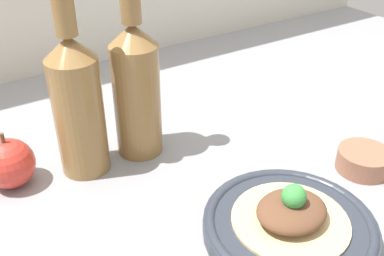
{
  "coord_description": "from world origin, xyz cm",
  "views": [
    {
      "loc": [
        -28.26,
        -42.77,
        41.99
      ],
      "look_at": [
        -1.26,
        0.21,
        10.79
      ],
      "focal_mm": 42.0,
      "sensor_mm": 36.0,
      "label": 1
    }
  ],
  "objects_px": {
    "cider_bottle_right": "(136,85)",
    "apple": "(9,163)",
    "plate": "(289,226)",
    "dipping_bowl": "(364,160)",
    "cider_bottle_left": "(77,100)",
    "plated_food": "(291,212)"
  },
  "relations": [
    {
      "from": "cider_bottle_left",
      "to": "dipping_bowl",
      "type": "relative_size",
      "value": 3.81
    },
    {
      "from": "plate",
      "to": "apple",
      "type": "relative_size",
      "value": 2.53
    },
    {
      "from": "cider_bottle_left",
      "to": "cider_bottle_right",
      "type": "bearing_deg",
      "value": 0.0
    },
    {
      "from": "apple",
      "to": "plated_food",
      "type": "bearing_deg",
      "value": -46.78
    },
    {
      "from": "cider_bottle_right",
      "to": "dipping_bowl",
      "type": "bearing_deg",
      "value": -41.2
    },
    {
      "from": "plated_food",
      "to": "dipping_bowl",
      "type": "relative_size",
      "value": 1.85
    },
    {
      "from": "plated_food",
      "to": "apple",
      "type": "relative_size",
      "value": 1.71
    },
    {
      "from": "plated_food",
      "to": "cider_bottle_left",
      "type": "distance_m",
      "value": 0.33
    },
    {
      "from": "cider_bottle_left",
      "to": "cider_bottle_right",
      "type": "height_order",
      "value": "same"
    },
    {
      "from": "plate",
      "to": "dipping_bowl",
      "type": "distance_m",
      "value": 0.2
    },
    {
      "from": "apple",
      "to": "cider_bottle_right",
      "type": "bearing_deg",
      "value": -5.25
    },
    {
      "from": "cider_bottle_right",
      "to": "apple",
      "type": "distance_m",
      "value": 0.22
    },
    {
      "from": "cider_bottle_right",
      "to": "dipping_bowl",
      "type": "distance_m",
      "value": 0.37
    },
    {
      "from": "cider_bottle_left",
      "to": "cider_bottle_right",
      "type": "distance_m",
      "value": 0.09
    },
    {
      "from": "plate",
      "to": "cider_bottle_left",
      "type": "height_order",
      "value": "cider_bottle_left"
    },
    {
      "from": "plate",
      "to": "dipping_bowl",
      "type": "bearing_deg",
      "value": 12.43
    },
    {
      "from": "plate",
      "to": "apple",
      "type": "height_order",
      "value": "apple"
    },
    {
      "from": "plate",
      "to": "dipping_bowl",
      "type": "height_order",
      "value": "dipping_bowl"
    },
    {
      "from": "plated_food",
      "to": "cider_bottle_left",
      "type": "relative_size",
      "value": 0.49
    },
    {
      "from": "cider_bottle_left",
      "to": "plated_food",
      "type": "bearing_deg",
      "value": -58.45
    },
    {
      "from": "dipping_bowl",
      "to": "plated_food",
      "type": "bearing_deg",
      "value": -167.57
    },
    {
      "from": "cider_bottle_left",
      "to": "plate",
      "type": "bearing_deg",
      "value": -58.45
    }
  ]
}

